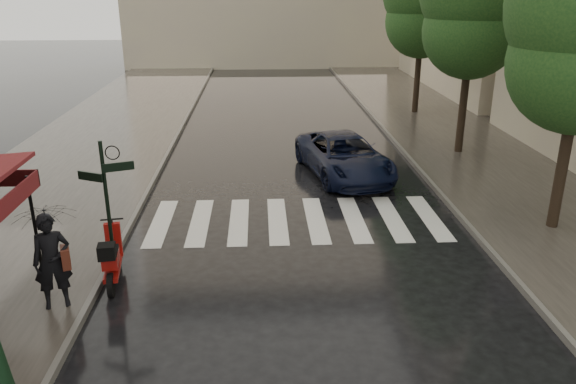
{
  "coord_description": "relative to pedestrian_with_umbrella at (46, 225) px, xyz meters",
  "views": [
    {
      "loc": [
        2.0,
        -8.07,
        6.04
      ],
      "look_at": [
        2.66,
        4.44,
        1.4
      ],
      "focal_mm": 35.0,
      "sensor_mm": 36.0,
      "label": 1
    }
  ],
  "objects": [
    {
      "name": "signpost",
      "position": [
        0.8,
        1.28,
        -0.01
      ],
      "size": [
        1.17,
        0.29,
        3.1
      ],
      "color": "black",
      "rests_on": "ground"
    },
    {
      "name": "crosswalk",
      "position": [
        4.97,
        4.28,
        -1.83
      ],
      "size": [
        7.85,
        3.2,
        0.01
      ],
      "color": "silver",
      "rests_on": "ground"
    },
    {
      "name": "curb_far",
      "position": [
        9.45,
        10.28,
        -1.76
      ],
      "size": [
        0.12,
        60.0,
        0.16
      ],
      "primitive_type": "cube",
      "color": "#595651",
      "rests_on": "ground"
    },
    {
      "name": "curb_near",
      "position": [
        0.55,
        10.28,
        -1.76
      ],
      "size": [
        0.12,
        60.0,
        0.16
      ],
      "primitive_type": "cube",
      "color": "#595651",
      "rests_on": "ground"
    },
    {
      "name": "pedestrian_with_umbrella",
      "position": [
        0.0,
        0.0,
        0.0
      ],
      "size": [
        1.46,
        1.47,
        2.59
      ],
      "rotation": [
        0.0,
        0.0,
        0.33
      ],
      "color": "black",
      "rests_on": "sidewalk_near"
    },
    {
      "name": "scooter",
      "position": [
        0.81,
        1.08,
        -1.28
      ],
      "size": [
        0.61,
        1.84,
        1.21
      ],
      "rotation": [
        0.0,
        0.0,
        0.14
      ],
      "color": "black",
      "rests_on": "ground"
    },
    {
      "name": "ground",
      "position": [
        2.0,
        -1.72,
        -1.84
      ],
      "size": [
        120.0,
        120.0,
        0.0
      ],
      "primitive_type": "plane",
      "color": "black",
      "rests_on": "ground"
    },
    {
      "name": "sidewalk_near",
      "position": [
        -2.5,
        10.28,
        -1.78
      ],
      "size": [
        6.0,
        60.0,
        0.12
      ],
      "primitive_type": "cube",
      "color": "#38332D",
      "rests_on": "ground"
    },
    {
      "name": "parked_car",
      "position": [
        6.81,
        8.02,
        -1.16
      ],
      "size": [
        3.21,
        5.28,
        1.37
      ],
      "primitive_type": "imported",
      "rotation": [
        0.0,
        0.0,
        0.2
      ],
      "color": "black",
      "rests_on": "ground"
    },
    {
      "name": "sidewalk_far",
      "position": [
        12.25,
        10.28,
        -1.78
      ],
      "size": [
        5.5,
        60.0,
        0.12
      ],
      "primitive_type": "cube",
      "color": "#38332D",
      "rests_on": "ground"
    }
  ]
}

